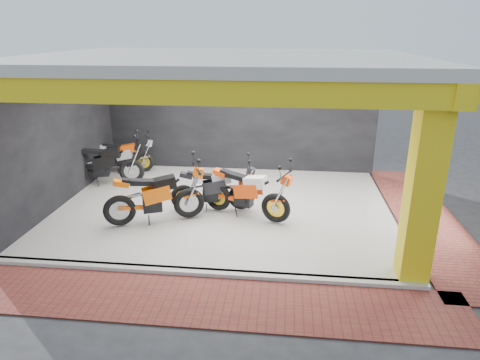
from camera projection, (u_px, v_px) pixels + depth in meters
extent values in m
plane|color=#2D2D30|center=(210.00, 248.00, 8.73)|extent=(80.00, 80.00, 0.00)
cube|color=silver|center=(224.00, 208.00, 10.59)|extent=(8.00, 6.00, 0.10)
cube|color=beige|center=(222.00, 59.00, 9.40)|extent=(8.40, 6.40, 0.20)
cube|color=black|center=(238.00, 116.00, 12.92)|extent=(8.20, 0.20, 3.50)
cube|color=black|center=(58.00, 136.00, 10.45)|extent=(0.20, 6.20, 3.50)
cube|color=yellow|center=(424.00, 188.00, 7.05)|extent=(0.50, 0.50, 3.50)
cube|color=yellow|center=(194.00, 92.00, 6.69)|extent=(8.40, 0.30, 0.40)
cube|color=yellow|center=(408.00, 75.00, 9.09)|extent=(0.30, 6.40, 0.40)
cube|color=silver|center=(200.00, 273.00, 7.76)|extent=(8.00, 0.20, 0.10)
cube|color=brown|center=(191.00, 300.00, 7.04)|extent=(9.00, 1.40, 0.03)
cube|color=brown|center=(425.00, 218.00, 10.10)|extent=(1.40, 7.00, 0.03)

